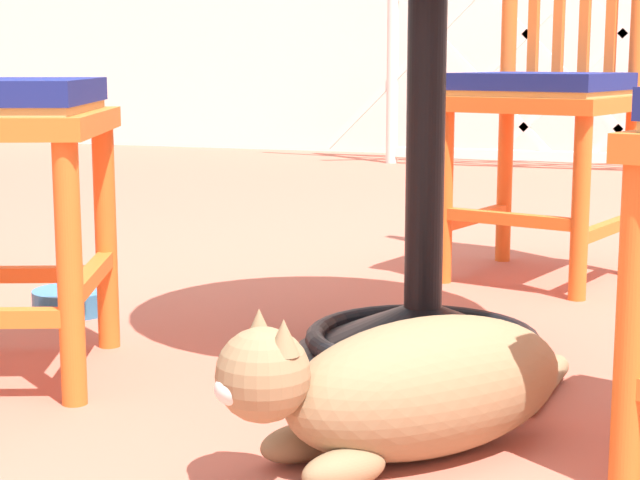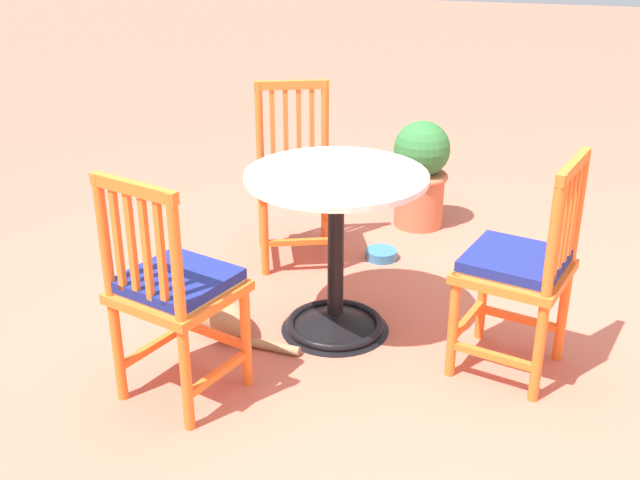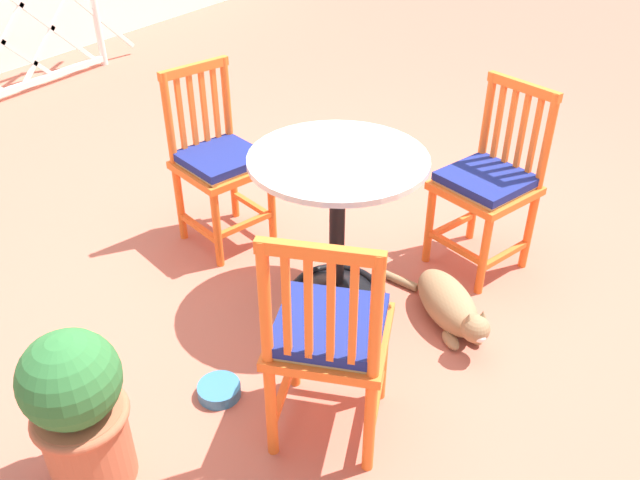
% 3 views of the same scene
% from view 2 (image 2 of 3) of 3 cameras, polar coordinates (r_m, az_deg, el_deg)
% --- Properties ---
extents(ground_plane, '(24.00, 24.00, 0.00)m').
position_cam_2_polar(ground_plane, '(3.41, 1.20, -7.62)').
color(ground_plane, '#BC604C').
extents(cafe_table, '(0.76, 0.76, 0.73)m').
position_cam_2_polar(cafe_table, '(3.39, 1.13, -2.30)').
color(cafe_table, black).
rests_on(cafe_table, ground_plane).
extents(orange_chair_near_fence, '(0.50, 0.50, 0.91)m').
position_cam_2_polar(orange_chair_near_fence, '(2.93, -10.51, -3.62)').
color(orange_chair_near_fence, orange).
rests_on(orange_chair_near_fence, ground_plane).
extents(orange_chair_tucked_in, '(0.49, 0.49, 0.91)m').
position_cam_2_polar(orange_chair_tucked_in, '(3.13, 14.29, -2.06)').
color(orange_chair_tucked_in, orange).
rests_on(orange_chair_tucked_in, ground_plane).
extents(orange_chair_facing_out, '(0.52, 0.52, 0.91)m').
position_cam_2_polar(orange_chair_facing_out, '(4.03, -1.82, 4.56)').
color(orange_chair_facing_out, orange).
rests_on(orange_chair_facing_out, ground_plane).
extents(tabby_cat, '(0.44, 0.67, 0.23)m').
position_cam_2_polar(tabby_cat, '(3.54, -7.63, -4.73)').
color(tabby_cat, '#8E704C').
rests_on(tabby_cat, ground_plane).
extents(terracotta_planter, '(0.32, 0.32, 0.62)m').
position_cam_2_polar(terracotta_planter, '(4.52, 7.31, 4.96)').
color(terracotta_planter, '#B25B3D').
rests_on(terracotta_planter, ground_plane).
extents(pet_water_bowl, '(0.17, 0.17, 0.05)m').
position_cam_2_polar(pet_water_bowl, '(4.18, 4.47, -1.03)').
color(pet_water_bowl, teal).
rests_on(pet_water_bowl, ground_plane).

